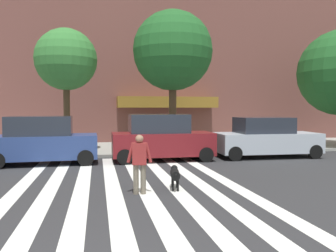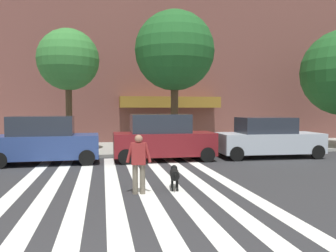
# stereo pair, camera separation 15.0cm
# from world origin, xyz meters

# --- Properties ---
(ground_plane) EXTENTS (160.00, 160.00, 0.00)m
(ground_plane) POSITION_xyz_m (0.00, 6.38, 0.00)
(ground_plane) COLOR #2B2B2D
(sidewalk_far) EXTENTS (80.00, 6.00, 0.15)m
(sidewalk_far) POSITION_xyz_m (0.00, 15.76, 0.07)
(sidewalk_far) COLOR #97978F
(sidewalk_far) RESTS_ON ground_plane
(crosswalk_stripes) EXTENTS (6.75, 12.16, 0.01)m
(crosswalk_stripes) POSITION_xyz_m (1.19, 6.38, 0.00)
(crosswalk_stripes) COLOR silver
(crosswalk_stripes) RESTS_ON ground_plane
(parked_car_behind_first) EXTENTS (4.35, 1.95, 2.03)m
(parked_car_behind_first) POSITION_xyz_m (-1.93, 11.43, 0.98)
(parked_car_behind_first) COLOR navy
(parked_car_behind_first) RESTS_ON ground_plane
(parked_car_third_in_line) EXTENTS (4.52, 1.94, 2.09)m
(parked_car_third_in_line) POSITION_xyz_m (3.14, 11.43, 1.00)
(parked_car_third_in_line) COLOR maroon
(parked_car_third_in_line) RESTS_ON ground_plane
(parked_car_fourth_in_line) EXTENTS (4.96, 2.22, 1.93)m
(parked_car_fourth_in_line) POSITION_xyz_m (8.27, 11.43, 0.92)
(parked_car_fourth_in_line) COLOR #ADB6C4
(parked_car_fourth_in_line) RESTS_ON ground_plane
(street_tree_nearest) EXTENTS (3.10, 3.10, 6.21)m
(street_tree_nearest) POSITION_xyz_m (-1.21, 14.32, 4.78)
(street_tree_nearest) COLOR #4C3823
(street_tree_nearest) RESTS_ON sidewalk_far
(street_tree_middle) EXTENTS (4.11, 4.11, 7.23)m
(street_tree_middle) POSITION_xyz_m (4.15, 13.66, 5.30)
(street_tree_middle) COLOR #4C3823
(street_tree_middle) RESTS_ON sidewalk_far
(pedestrian_dog_walker) EXTENTS (0.71, 0.30, 1.64)m
(pedestrian_dog_walker) POSITION_xyz_m (1.43, 5.64, 0.93)
(pedestrian_dog_walker) COLOR #6B6051
(pedestrian_dog_walker) RESTS_ON ground_plane
(dog_on_leash) EXTENTS (0.37, 1.06, 0.65)m
(dog_on_leash) POSITION_xyz_m (2.51, 6.01, 0.44)
(dog_on_leash) COLOR black
(dog_on_leash) RESTS_ON ground_plane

